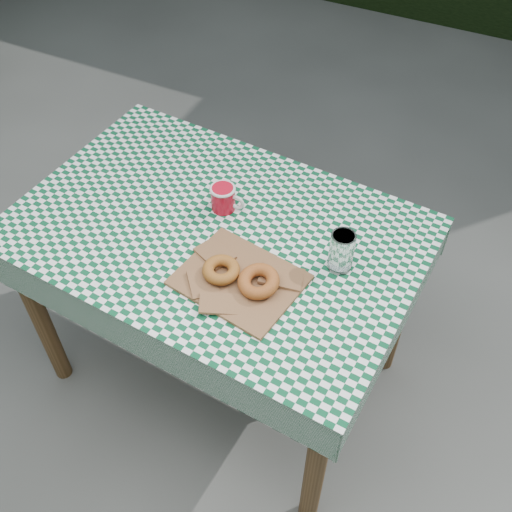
# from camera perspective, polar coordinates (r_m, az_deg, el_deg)

# --- Properties ---
(ground) EXTENTS (60.00, 60.00, 0.00)m
(ground) POSITION_cam_1_polar(r_m,az_deg,el_deg) (2.49, -2.75, -6.10)
(ground) COLOR #494944
(ground) RESTS_ON ground
(table) EXTENTS (1.22, 0.86, 0.75)m
(table) POSITION_cam_1_polar(r_m,az_deg,el_deg) (2.06, -3.32, -4.93)
(table) COLOR #53361C
(table) RESTS_ON ground
(tablecloth) EXTENTS (1.24, 0.88, 0.01)m
(tablecloth) POSITION_cam_1_polar(r_m,az_deg,el_deg) (1.77, -3.85, 2.47)
(tablecloth) COLOR #0A4627
(tablecloth) RESTS_ON table
(paper_bag) EXTENTS (0.35, 0.30, 0.02)m
(paper_bag) POSITION_cam_1_polar(r_m,az_deg,el_deg) (1.63, -1.58, -2.20)
(paper_bag) COLOR olive
(paper_bag) RESTS_ON tablecloth
(bagel_front) EXTENTS (0.14, 0.14, 0.03)m
(bagel_front) POSITION_cam_1_polar(r_m,az_deg,el_deg) (1.62, -3.31, -1.32)
(bagel_front) COLOR #96511F
(bagel_front) RESTS_ON paper_bag
(bagel_back) EXTENTS (0.15, 0.15, 0.04)m
(bagel_back) POSITION_cam_1_polar(r_m,az_deg,el_deg) (1.59, 0.24, -2.40)
(bagel_back) COLOR #9C4C20
(bagel_back) RESTS_ON paper_bag
(coffee_mug) EXTENTS (0.15, 0.15, 0.08)m
(coffee_mug) POSITION_cam_1_polar(r_m,az_deg,el_deg) (1.81, -3.13, 5.48)
(coffee_mug) COLOR #AF0B1D
(coffee_mug) RESTS_ON tablecloth
(drinking_glass) EXTENTS (0.07, 0.07, 0.12)m
(drinking_glass) POSITION_cam_1_polar(r_m,az_deg,el_deg) (1.64, 8.06, 0.43)
(drinking_glass) COLOR white
(drinking_glass) RESTS_ON tablecloth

